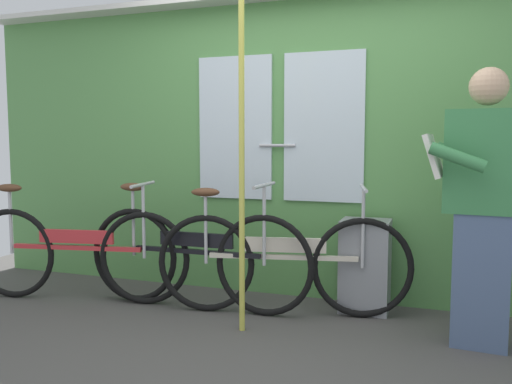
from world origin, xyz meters
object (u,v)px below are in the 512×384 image
Objects in this scene: bicycle_leaning_behind at (76,252)px; passenger_reading_newspaper at (482,203)px; trash_bin_by_wall at (365,265)px; bicycle_by_pole at (195,257)px; handrail_pole at (242,154)px; bicycle_near_door at (281,262)px.

passenger_reading_newspaper is at bearing -9.76° from bicycle_leaning_behind.
trash_bin_by_wall is (-0.71, 0.45, -0.52)m from passenger_reading_newspaper.
trash_bin_by_wall is at bearing -27.98° from passenger_reading_newspaper.
passenger_reading_newspaper is (1.86, -0.11, 0.47)m from bicycle_by_pole.
handrail_pole reaches higher than trash_bin_by_wall.
bicycle_by_pole is 2.65× the size of trash_bin_by_wall.
handrail_pole is at bearing 12.77° from passenger_reading_newspaper.
bicycle_leaning_behind is at bearing 4.88° from passenger_reading_newspaper.
bicycle_leaning_behind is 2.13m from trash_bin_by_wall.
bicycle_leaning_behind is 1.07× the size of passenger_reading_newspaper.
handrail_pole reaches higher than bicycle_leaning_behind.
trash_bin_by_wall is (2.07, 0.47, -0.04)m from bicycle_leaning_behind.
handrail_pole is at bearing -33.71° from bicycle_by_pole.
trash_bin_by_wall is at bearing 44.03° from handrail_pole.
passenger_reading_newspaper reaches higher than bicycle_by_pole.
bicycle_leaning_behind is at bearing 175.55° from bicycle_near_door.
passenger_reading_newspaper is at bearing -32.36° from trash_bin_by_wall.
bicycle_leaning_behind is 0.77× the size of handrail_pole.
trash_bin_by_wall is 0.29× the size of handrail_pole.
bicycle_by_pole is at bearing -2.16° from bicycle_leaning_behind.
bicycle_by_pole is 1.07× the size of passenger_reading_newspaper.
bicycle_near_door and bicycle_leaning_behind have the same top height.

